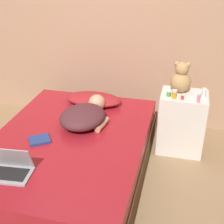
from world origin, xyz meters
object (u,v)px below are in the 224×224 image
Objects in this scene: pillow at (93,99)px; bottle_orange at (174,94)px; bottle_white at (196,96)px; bottle_red at (183,97)px; teddy_bear at (181,79)px; bottle_clear at (204,93)px; bottle_green at (169,93)px; book at (39,140)px; bottle_pink at (199,98)px; person_lying at (85,115)px; laptop at (11,168)px.

pillow is 0.91m from bottle_orange.
bottle_red is at bearing -162.17° from bottle_white.
bottle_orange is (-0.05, -0.17, -0.10)m from teddy_bear.
bottle_clear is 0.10m from bottle_white.
teddy_bear is 5.27× the size of bottle_green.
book is (-1.34, -0.74, -0.25)m from bottle_white.
bottle_red is 0.24× the size of book.
bottle_pink reaches higher than bottle_clear.
bottle_pink reaches higher than bottle_white.
bottle_pink is (1.11, -0.18, 0.22)m from pillow.
teddy_bear is at bearing 2.26° from pillow.
teddy_bear is at bearing 74.89° from bottle_orange.
person_lying is 12.12× the size of bottle_white.
laptop is 1.71m from bottle_red.
bottle_orange is (1.14, 1.18, 0.22)m from laptop.
bottle_red is (0.96, -0.14, 0.20)m from pillow.
bottle_clear is 0.15m from bottle_pink.
bottle_pink is at bearing 21.60° from person_lying.
bottle_clear is 1.68× the size of bottle_red.
bottle_green is at bearing 162.82° from bottle_red.
bottle_orange is at bearing 32.02° from book.
bottle_clear is at bearing 27.70° from person_lying.
person_lying reaches higher than book.
pillow is 0.99m from bottle_red.
laptop reaches higher than book.
bottle_red is at bearing -17.18° from bottle_green.
bottle_clear is at bearing 18.73° from bottle_orange.
pillow is 1.11m from bottle_white.
bottle_orange reaches higher than person_lying.
bottle_pink is at bearing 34.25° from laptop.
bottle_pink is 0.44× the size of book.
bottle_red is (-0.13, -0.04, -0.00)m from bottle_white.
teddy_bear reaches higher than laptop.
bottle_white reaches higher than person_lying.
teddy_bear is 0.30m from bottle_pink.
bottle_white is 0.09m from bottle_pink.
bottle_white is 1.04× the size of bottle_red.
bottle_clear is at bearing 29.59° from book.
bottle_orange is at bearing -161.27° from bottle_clear.
bottle_white reaches higher than bottle_red.
bottle_pink reaches higher than bottle_red.
person_lying is at bearing -160.79° from bottle_clear.
bottle_pink is at bearing -49.07° from teddy_bear.
bottle_white is at bearing 36.69° from laptop.
pillow is at bearing -177.74° from teddy_bear.
bottle_clear reaches higher than bottle_white.
bottle_clear is at bearing 36.52° from laptop.
bottle_pink reaches higher than laptop.
bottle_green is at bearing 164.35° from bottle_pink.
pillow is 10.82× the size of bottle_white.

